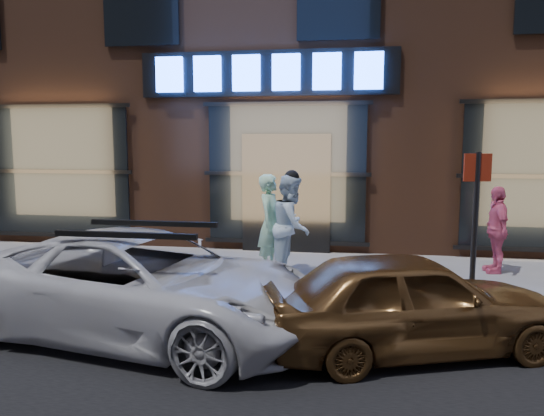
# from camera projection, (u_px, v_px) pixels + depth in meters

# --- Properties ---
(ground) EXTENTS (90.00, 90.00, 0.00)m
(ground) POSITION_uv_depth(u_px,v_px,m) (246.00, 312.00, 7.08)
(ground) COLOR slate
(ground) RESTS_ON ground
(curb) EXTENTS (60.00, 0.25, 0.12)m
(curb) POSITION_uv_depth(u_px,v_px,m) (246.00, 308.00, 7.07)
(curb) COLOR gray
(curb) RESTS_ON ground
(storefront_building) EXTENTS (30.20, 8.28, 10.30)m
(storefront_building) POSITION_uv_depth(u_px,v_px,m) (307.00, 32.00, 14.23)
(storefront_building) COLOR #54301E
(storefront_building) RESTS_ON ground
(man_bowtie) EXTENTS (0.51, 0.68, 1.70)m
(man_bowtie) POSITION_uv_depth(u_px,v_px,m) (271.00, 223.00, 9.13)
(man_bowtie) COLOR #B8F2C5
(man_bowtie) RESTS_ON ground
(man_cap) EXTENTS (0.72, 0.89, 1.71)m
(man_cap) POSITION_uv_depth(u_px,v_px,m) (292.00, 226.00, 8.86)
(man_cap) COLOR white
(man_cap) RESTS_ON ground
(passerby) EXTENTS (0.42, 0.90, 1.50)m
(passerby) POSITION_uv_depth(u_px,v_px,m) (496.00, 230.00, 9.11)
(passerby) COLOR #E45D83
(passerby) RESTS_ON ground
(white_suv) EXTENTS (4.71, 2.81, 1.23)m
(white_suv) POSITION_uv_depth(u_px,v_px,m) (142.00, 285.00, 6.14)
(white_suv) COLOR silver
(white_suv) RESTS_ON ground
(gold_sedan) EXTENTS (3.53, 2.34, 1.12)m
(gold_sedan) POSITION_uv_depth(u_px,v_px,m) (411.00, 302.00, 5.68)
(gold_sedan) COLOR brown
(gold_sedan) RESTS_ON ground
(sign_post) EXTENTS (0.34, 0.10, 2.14)m
(sign_post) POSITION_uv_depth(u_px,v_px,m) (475.00, 221.00, 6.55)
(sign_post) COLOR #262628
(sign_post) RESTS_ON ground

